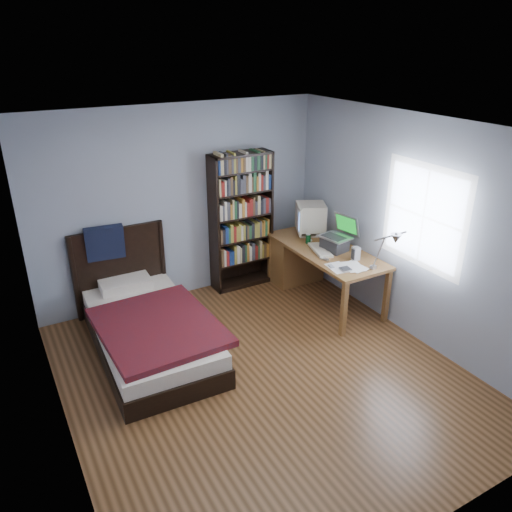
# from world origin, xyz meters

# --- Properties ---
(room) EXTENTS (4.20, 4.24, 2.50)m
(room) POSITION_xyz_m (0.03, -0.00, 1.25)
(room) COLOR #4B2E16
(room) RESTS_ON ground
(desk) EXTENTS (0.75, 1.74, 0.73)m
(desk) POSITION_xyz_m (1.50, 1.50, 0.42)
(desk) COLOR brown
(desk) RESTS_ON floor
(crt_monitor) EXTENTS (0.53, 0.49, 0.45)m
(crt_monitor) POSITION_xyz_m (1.59, 1.50, 0.98)
(crt_monitor) COLOR beige
(crt_monitor) RESTS_ON desk
(laptop) EXTENTS (0.42, 0.42, 0.45)m
(laptop) POSITION_xyz_m (1.59, 0.91, 0.85)
(laptop) COLOR #2D2D30
(laptop) RESTS_ON desk
(desk_lamp) EXTENTS (0.23, 0.52, 0.61)m
(desk_lamp) POSITION_xyz_m (1.51, -0.11, 1.22)
(desk_lamp) COLOR #99999E
(desk_lamp) RESTS_ON desk
(keyboard) EXTENTS (0.29, 0.48, 0.04)m
(keyboard) POSITION_xyz_m (1.39, 0.97, 0.75)
(keyboard) COLOR beige
(keyboard) RESTS_ON desk
(speaker) EXTENTS (0.09, 0.09, 0.16)m
(speaker) POSITION_xyz_m (1.61, 0.55, 0.81)
(speaker) COLOR #969698
(speaker) RESTS_ON desk
(soda_can) EXTENTS (0.07, 0.07, 0.12)m
(soda_can) POSITION_xyz_m (1.41, 1.27, 0.79)
(soda_can) COLOR #073918
(soda_can) RESTS_ON desk
(mouse) EXTENTS (0.07, 0.12, 0.04)m
(mouse) POSITION_xyz_m (1.47, 1.33, 0.75)
(mouse) COLOR silver
(mouse) RESTS_ON desk
(phone_silver) EXTENTS (0.08, 0.11, 0.02)m
(phone_silver) POSITION_xyz_m (1.28, 0.73, 0.74)
(phone_silver) COLOR #B0B1B5
(phone_silver) RESTS_ON desk
(phone_grey) EXTENTS (0.06, 0.10, 0.02)m
(phone_grey) POSITION_xyz_m (1.23, 0.53, 0.74)
(phone_grey) COLOR #969698
(phone_grey) RESTS_ON desk
(external_drive) EXTENTS (0.12, 0.12, 0.02)m
(external_drive) POSITION_xyz_m (1.31, 0.37, 0.74)
(external_drive) COLOR #969698
(external_drive) RESTS_ON desk
(bookshelf) EXTENTS (0.83, 0.30, 1.85)m
(bookshelf) POSITION_xyz_m (0.78, 1.94, 0.93)
(bookshelf) COLOR black
(bookshelf) RESTS_ON floor
(bed) EXTENTS (1.22, 2.24, 1.16)m
(bed) POSITION_xyz_m (-0.86, 1.12, 0.25)
(bed) COLOR black
(bed) RESTS_ON floor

